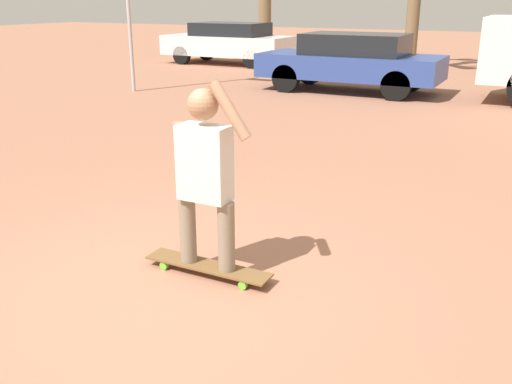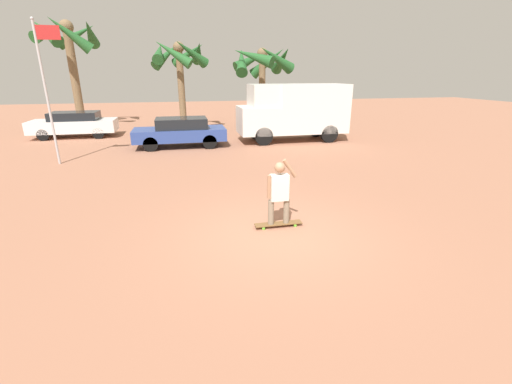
{
  "view_description": "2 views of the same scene",
  "coord_description": "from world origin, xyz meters",
  "px_view_note": "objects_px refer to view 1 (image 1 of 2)",
  "views": [
    {
      "loc": [
        2.47,
        -3.35,
        2.22
      ],
      "look_at": [
        0.26,
        0.96,
        0.57
      ],
      "focal_mm": 40.0,
      "sensor_mm": 36.0,
      "label": 1
    },
    {
      "loc": [
        -2.01,
        -6.78,
        3.44
      ],
      "look_at": [
        -0.25,
        1.06,
        0.65
      ],
      "focal_mm": 24.0,
      "sensor_mm": 36.0,
      "label": 2
    }
  ],
  "objects_px": {
    "person_skateboarder": "(205,169)",
    "parked_car_blue": "(351,61)",
    "skateboard": "(208,267)",
    "parked_car_white": "(228,42)"
  },
  "relations": [
    {
      "from": "skateboard",
      "to": "parked_car_blue",
      "type": "height_order",
      "value": "parked_car_blue"
    },
    {
      "from": "person_skateboarder",
      "to": "parked_car_white",
      "type": "height_order",
      "value": "person_skateboarder"
    },
    {
      "from": "parked_car_blue",
      "to": "skateboard",
      "type": "bearing_deg",
      "value": -78.36
    },
    {
      "from": "person_skateboarder",
      "to": "parked_car_blue",
      "type": "height_order",
      "value": "person_skateboarder"
    },
    {
      "from": "person_skateboarder",
      "to": "parked_car_blue",
      "type": "distance_m",
      "value": 10.33
    },
    {
      "from": "person_skateboarder",
      "to": "parked_car_blue",
      "type": "bearing_deg",
      "value": 101.64
    },
    {
      "from": "skateboard",
      "to": "parked_car_blue",
      "type": "distance_m",
      "value": 10.35
    },
    {
      "from": "parked_car_blue",
      "to": "person_skateboarder",
      "type": "bearing_deg",
      "value": -78.36
    },
    {
      "from": "person_skateboarder",
      "to": "parked_car_white",
      "type": "relative_size",
      "value": 0.35
    },
    {
      "from": "skateboard",
      "to": "parked_car_white",
      "type": "height_order",
      "value": "parked_car_white"
    }
  ]
}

